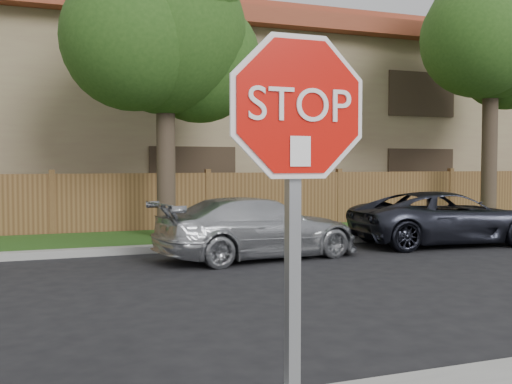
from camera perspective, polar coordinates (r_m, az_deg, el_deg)
name	(u,v)px	position (r m, az deg, el deg)	size (l,w,h in m)	color
far_curb	(58,254)	(12.50, -18.34, -5.61)	(70.00, 0.30, 0.15)	gray
grass_strip	(55,244)	(14.14, -18.59, -4.71)	(70.00, 3.00, 0.12)	#1E4714
fence	(52,206)	(15.66, -18.83, -1.27)	(70.00, 0.12, 1.60)	brown
apartment_building	(46,113)	(21.28, -19.40, 7.11)	(35.20, 9.20, 7.20)	#8C7357
tree_mid	(167,32)	(14.41, -8.47, 14.80)	(4.80, 3.90, 7.35)	#382B21
tree_right	(495,33)	(18.95, 21.84, 13.85)	(4.80, 3.90, 8.20)	#382B21
stop_sign	(297,172)	(3.00, 3.89, 1.96)	(1.01, 0.13, 2.55)	gray
sedan_right	(258,228)	(11.73, 0.24, -3.43)	(1.68, 4.13, 1.20)	#B5B8BD
sedan_far_right	(446,218)	(14.38, 17.68, -2.37)	(2.02, 4.37, 1.22)	#272934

